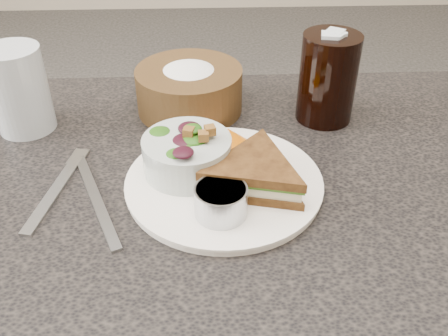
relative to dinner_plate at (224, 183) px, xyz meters
The scene contains 10 objects.
dinner_plate is the anchor object (origin of this frame).
sandwich 0.05m from the dinner_plate, 23.51° to the right, with size 0.15×0.15×0.04m, color brown, non-canonical shape.
salad_bowl 0.07m from the dinner_plate, 153.63° to the left, with size 0.12×0.12×0.07m, color #ABB6B0, non-canonical shape.
dressing_ramekin 0.07m from the dinner_plate, 95.52° to the right, with size 0.06×0.06×0.04m, color #ACB0B6.
orange_wedge 0.08m from the dinner_plate, 83.59° to the left, with size 0.07×0.07×0.03m, color orange.
fork 0.22m from the dinner_plate, behind, with size 0.02×0.16×0.00m, color #B3B4B5.
knife 0.17m from the dinner_plate, behind, with size 0.01×0.20×0.00m, color #97999E.
bread_basket 0.22m from the dinner_plate, 102.78° to the left, with size 0.17×0.17×0.10m, color brown, non-canonical shape.
cola_glass 0.25m from the dinner_plate, 46.25° to the left, with size 0.09×0.09×0.15m, color black, non-canonical shape.
water_glass 0.35m from the dinner_plate, 151.53° to the left, with size 0.09×0.09×0.13m, color #B4BCC4.
Camera 1 is at (0.02, -0.50, 1.16)m, focal length 40.00 mm.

